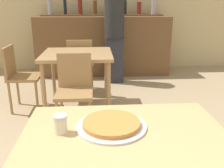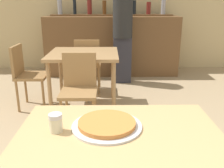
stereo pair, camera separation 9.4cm
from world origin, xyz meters
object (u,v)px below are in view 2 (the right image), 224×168
Objects in this scene: chair_far_side_back at (88,61)px; cheese_shaker at (56,123)px; pizza_tray at (107,124)px; chair_far_side_left at (26,72)px; person_standing at (123,31)px; chair_far_side_front at (79,86)px.

chair_far_side_back is 2.65m from cheese_shaker.
pizza_tray is at bearing 9.34° from cheese_shaker.
chair_far_side_left is 2.29m from pizza_tray.
cheese_shaker is 0.06× the size of person_standing.
chair_far_side_front is 1.00× the size of chair_far_side_back.
pizza_tray is at bearing 97.11° from chair_far_side_back.
cheese_shaker is at bearing -99.39° from person_standing.
chair_far_side_back is 2.62m from pizza_tray.
chair_far_side_left is at bearing 118.98° from pizza_tray.
chair_far_side_back is 0.51× the size of person_standing.
chair_far_side_front and chair_far_side_left have the same top height.
pizza_tray is 3.15m from person_standing.
chair_far_side_back is at bearing 97.11° from pizza_tray.
chair_far_side_back is 0.98m from chair_far_side_left.
chair_far_side_back is 2.18× the size of pizza_tray.
person_standing reaches higher than chair_far_side_front.
chair_far_side_front is 2.18× the size of pizza_tray.
chair_far_side_back is 8.39× the size of cheese_shaker.
pizza_tray is 0.23× the size of person_standing.
chair_far_side_front is 1.00× the size of chair_far_side_left.
chair_far_side_left is at bearing 142.26° from chair_far_side_front.
chair_far_side_back is 1.00× the size of chair_far_side_left.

